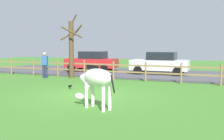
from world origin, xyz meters
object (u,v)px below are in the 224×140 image
Objects in this scene: bare_tree at (72,47)px; zebra at (96,80)px; visitor_near_fence at (45,64)px; crow_on_grass at (70,86)px; parked_car_white at (160,63)px; parked_car_red at (92,61)px.

zebra is at bearing -52.65° from bare_tree.
visitor_near_fence is (-1.56, -0.71, -1.06)m from bare_tree.
bare_tree reaches higher than crow_on_grass.
zebra is 4.42m from crow_on_grass.
bare_tree is 0.99× the size of parked_car_white.
visitor_near_fence is (-3.86, 3.10, 0.78)m from crow_on_grass.
zebra is at bearing -46.23° from crow_on_grass.
crow_on_grass is (-3.01, 3.14, -0.80)m from zebra.
zebra is at bearing -42.29° from visitor_near_fence.
parked_car_red is (-0.79, 4.20, -1.12)m from bare_tree.
crow_on_grass is 8.61m from parked_car_red.
zebra is 0.46× the size of parked_car_white.
bare_tree is at bearing 121.08° from crow_on_grass.
parked_car_white is (2.37, 7.98, 0.72)m from crow_on_grass.
parked_car_white and parked_car_red have the same top height.
zebra is 0.45× the size of parked_car_red.
zebra is at bearing -86.74° from parked_car_white.
visitor_near_fence is at bearing -98.87° from parked_car_red.
zebra is 12.71m from parked_car_red.
visitor_near_fence reaches higher than parked_car_red.
bare_tree is 4.82m from crow_on_grass.
parked_car_red is 2.54× the size of visitor_near_fence.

